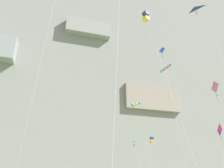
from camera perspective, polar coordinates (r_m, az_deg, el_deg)
The scene contains 10 objects.
cliff_face at distance 75.69m, azimuth -8.66°, elevation 4.70°, with size 180.00×31.48×76.73m.
kite_delta_mid_left at distance 30.20m, azimuth 21.83°, elevation 17.53°, with size 3.36×5.75×21.90m.
kite_diamond_front_field at distance 50.18m, azimuth 26.24°, elevation -1.07°, with size 1.50×6.30×21.30m.
kite_delta_mid_right at distance 44.90m, azimuth 5.70°, elevation -16.37°, with size 2.03×5.65×8.49m.
kite_box_high_left at distance 26.66m, azimuth 9.22°, elevation 17.45°, with size 0.85×5.95×20.38m.
kite_windsock_upper_right at distance 46.10m, azimuth 6.50°, elevation -5.51°, with size 3.32×4.31×17.21m.
kite_box_near_cliff at distance 42.06m, azimuth 10.73°, elevation -14.74°, with size 3.03×1.46×9.31m.
kite_diamond_low_right at distance 34.27m, azimuth 27.17°, elevation -11.23°, with size 3.17×2.85×9.41m.
kite_diamond_far_right at distance 36.67m, azimuth 13.71°, elevation 7.31°, with size 0.49×4.08×22.91m.
kite_banner_mid_center at distance 38.27m, azimuth 14.80°, elevation 2.54°, with size 0.64×5.28×20.36m.
Camera 1 is at (-7.30, -3.33, 2.02)m, focal length 33.76 mm.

